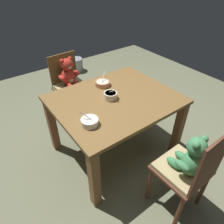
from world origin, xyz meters
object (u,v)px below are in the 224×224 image
object	(u,v)px
teddy_chair_near_front	(189,165)
porridge_bowl_cream_center	(110,95)
porridge_bowl_terracotta_far_center	(103,83)
teddy_chair_far_center	(70,80)
porridge_bowl_white_near_left	(90,122)
dining_table	(115,108)
metal_pail	(76,65)

from	to	relation	value
teddy_chair_near_front	porridge_bowl_cream_center	xyz separation A→B (m)	(-0.08, 0.91, 0.19)
teddy_chair_near_front	porridge_bowl_terracotta_far_center	bearing A→B (deg)	-1.35
porridge_bowl_cream_center	porridge_bowl_terracotta_far_center	size ratio (longest dim) A/B	0.89
teddy_chair_far_center	porridge_bowl_white_near_left	size ratio (longest dim) A/B	5.94
dining_table	metal_pail	distance (m)	2.30
porridge_bowl_terracotta_far_center	porridge_bowl_white_near_left	size ratio (longest dim) A/B	1.09
teddy_chair_near_front	porridge_bowl_cream_center	bearing A→B (deg)	3.83
teddy_chair_far_center	porridge_bowl_terracotta_far_center	size ratio (longest dim) A/B	5.45
teddy_chair_far_center	porridge_bowl_cream_center	bearing A→B (deg)	-1.22
porridge_bowl_cream_center	porridge_bowl_terracotta_far_center	xyz separation A→B (m)	(0.08, 0.26, -0.01)
teddy_chair_far_center	dining_table	bearing A→B (deg)	1.14
dining_table	teddy_chair_far_center	xyz separation A→B (m)	(-0.07, 0.88, -0.04)
porridge_bowl_cream_center	porridge_bowl_terracotta_far_center	bearing A→B (deg)	72.22
teddy_chair_far_center	porridge_bowl_terracotta_far_center	bearing A→B (deg)	7.34
teddy_chair_far_center	teddy_chair_near_front	size ratio (longest dim) A/B	0.91
teddy_chair_near_front	porridge_bowl_cream_center	world-z (taller)	teddy_chair_near_front
dining_table	porridge_bowl_terracotta_far_center	xyz separation A→B (m)	(0.04, 0.28, 0.15)
porridge_bowl_cream_center	porridge_bowl_white_near_left	distance (m)	0.43
porridge_bowl_cream_center	porridge_bowl_terracotta_far_center	distance (m)	0.27
teddy_chair_far_center	porridge_bowl_cream_center	world-z (taller)	teddy_chair_far_center
porridge_bowl_cream_center	metal_pail	size ratio (longest dim) A/B	0.54
porridge_bowl_terracotta_far_center	metal_pail	bearing A→B (deg)	71.71
dining_table	teddy_chair_far_center	world-z (taller)	teddy_chair_far_center
dining_table	teddy_chair_near_front	size ratio (longest dim) A/B	1.25
dining_table	metal_pail	world-z (taller)	dining_table
porridge_bowl_white_near_left	dining_table	bearing A→B (deg)	25.42
porridge_bowl_cream_center	porridge_bowl_terracotta_far_center	world-z (taller)	porridge_bowl_cream_center
dining_table	metal_pail	xyz separation A→B (m)	(0.66, 2.15, -0.47)
porridge_bowl_terracotta_far_center	porridge_bowl_white_near_left	world-z (taller)	porridge_bowl_white_near_left
porridge_bowl_white_near_left	metal_pail	distance (m)	2.65
porridge_bowl_cream_center	teddy_chair_near_front	bearing A→B (deg)	-84.80
dining_table	porridge_bowl_white_near_left	world-z (taller)	porridge_bowl_white_near_left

